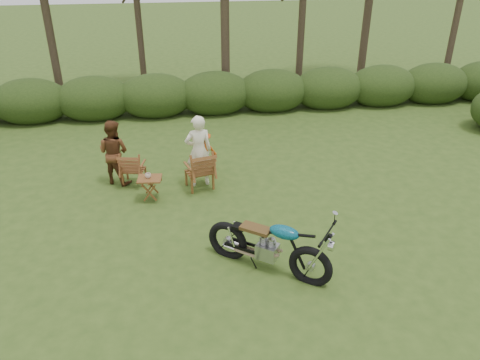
{
  "coord_description": "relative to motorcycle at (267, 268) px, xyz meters",
  "views": [
    {
      "loc": [
        -1.45,
        -6.44,
        5.37
      ],
      "look_at": [
        -0.18,
        2.05,
        0.9
      ],
      "focal_mm": 35.0,
      "sensor_mm": 36.0,
      "label": 1
    }
  ],
  "objects": [
    {
      "name": "ground",
      "position": [
        -0.05,
        -0.24,
        0.0
      ],
      "size": [
        80.0,
        80.0,
        0.0
      ],
      "primitive_type": "plane",
      "color": "#2F4717",
      "rests_on": "ground"
    },
    {
      "name": "child",
      "position": [
        -0.82,
        4.1,
        0.0
      ],
      "size": [
        0.81,
        0.58,
        1.13
      ],
      "primitive_type": "imported",
      "rotation": [
        0.0,
        0.0,
        3.38
      ],
      "color": "#BC4811",
      "rests_on": "ground"
    },
    {
      "name": "adult_b",
      "position": [
        -2.98,
        3.87,
        0.0
      ],
      "size": [
        0.97,
        0.91,
        1.6
      ],
      "primitive_type": "imported",
      "rotation": [
        0.0,
        0.0,
        2.63
      ],
      "color": "#552F18",
      "rests_on": "ground"
    },
    {
      "name": "motorcycle",
      "position": [
        0.0,
        0.0,
        0.0
      ],
      "size": [
        2.36,
        2.07,
        1.31
      ],
      "primitive_type": null,
      "rotation": [
        0.0,
        0.0,
        -0.64
      ],
      "color": "#0C85A6",
      "rests_on": "ground"
    },
    {
      "name": "side_table",
      "position": [
        -2.13,
        2.84,
        0.28
      ],
      "size": [
        0.59,
        0.52,
        0.57
      ],
      "primitive_type": null,
      "rotation": [
        0.0,
        0.0,
        -0.11
      ],
      "color": "brown",
      "rests_on": "ground"
    },
    {
      "name": "lawn_chair_left",
      "position": [
        -2.55,
        3.74,
        0.0
      ],
      "size": [
        0.69,
        0.69,
        0.86
      ],
      "primitive_type": null,
      "rotation": [
        0.0,
        0.0,
        2.94
      ],
      "color": "brown",
      "rests_on": "ground"
    },
    {
      "name": "cup",
      "position": [
        -2.16,
        2.86,
        0.62
      ],
      "size": [
        0.15,
        0.15,
        0.1
      ],
      "primitive_type": "imported",
      "rotation": [
        0.0,
        0.0,
        0.13
      ],
      "color": "beige",
      "rests_on": "side_table"
    },
    {
      "name": "adult_a",
      "position": [
        -0.97,
        3.44,
        0.0
      ],
      "size": [
        0.7,
        0.52,
        1.76
      ],
      "primitive_type": "imported",
      "rotation": [
        0.0,
        0.0,
        3.3
      ],
      "color": "#EFE8C5",
      "rests_on": "ground"
    },
    {
      "name": "lawn_chair_right",
      "position": [
        -0.99,
        3.29,
        0.0
      ],
      "size": [
        0.82,
        0.82,
        0.98
      ],
      "primitive_type": null,
      "rotation": [
        0.0,
        0.0,
        3.4
      ],
      "color": "brown",
      "rests_on": "ground"
    }
  ]
}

